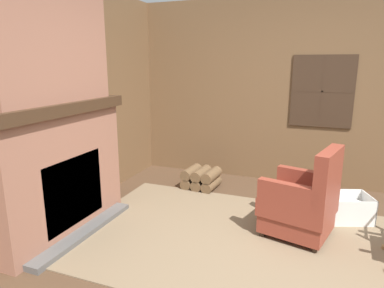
# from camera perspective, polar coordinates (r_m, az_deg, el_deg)

# --- Properties ---
(ground_plane) EXTENTS (14.00, 14.00, 0.00)m
(ground_plane) POSITION_cam_1_polar(r_m,az_deg,el_deg) (3.08, 13.57, -20.58)
(ground_plane) COLOR #4C3523
(wood_panel_wall_left) EXTENTS (0.06, 5.38, 2.59)m
(wood_panel_wall_left) POSITION_cam_1_polar(r_m,az_deg,el_deg) (3.73, -25.18, 5.82)
(wood_panel_wall_left) COLOR brown
(wood_panel_wall_left) RESTS_ON ground
(wood_panel_wall_back) EXTENTS (5.38, 0.09, 2.59)m
(wood_panel_wall_back) POSITION_cam_1_polar(r_m,az_deg,el_deg) (4.99, 18.38, 8.06)
(wood_panel_wall_back) COLOR brown
(wood_panel_wall_back) RESTS_ON ground
(fireplace_hearth) EXTENTS (0.63, 1.67, 1.34)m
(fireplace_hearth) POSITION_cam_1_polar(r_m,az_deg,el_deg) (3.68, -21.47, -3.97)
(fireplace_hearth) COLOR #93604C
(fireplace_hearth) RESTS_ON ground
(chimney_breast) EXTENTS (0.37, 1.38, 1.23)m
(chimney_breast) POSITION_cam_1_polar(r_m,az_deg,el_deg) (3.54, -23.48, 16.36)
(chimney_breast) COLOR #93604C
(chimney_breast) RESTS_ON fireplace_hearth
(area_rug) EXTENTS (3.57, 2.17, 0.01)m
(area_rug) POSITION_cam_1_polar(r_m,az_deg,el_deg) (3.51, 10.11, -15.79)
(area_rug) COLOR #7A664C
(area_rug) RESTS_ON ground
(armchair) EXTENTS (0.77, 0.73, 0.93)m
(armchair) POSITION_cam_1_polar(r_m,az_deg,el_deg) (3.59, 17.88, -9.47)
(armchair) COLOR brown
(armchair) RESTS_ON ground
(firewood_stack) EXTENTS (0.49, 0.44, 0.28)m
(firewood_stack) POSITION_cam_1_polar(r_m,az_deg,el_deg) (4.77, 1.54, -5.71)
(firewood_stack) COLOR brown
(firewood_stack) RESTS_ON ground
(laundry_basket) EXTENTS (0.56, 0.51, 0.29)m
(laundry_basket) POSITION_cam_1_polar(r_m,az_deg,el_deg) (4.19, 24.47, -9.65)
(laundry_basket) COLOR white
(laundry_basket) RESTS_ON ground
(oil_lamp_vase) EXTENTS (0.11, 0.11, 0.29)m
(oil_lamp_vase) POSITION_cam_1_polar(r_m,az_deg,el_deg) (3.25, -29.04, 7.09)
(oil_lamp_vase) COLOR #99B29E
(oil_lamp_vase) RESTS_ON fireplace_hearth
(storage_case) EXTENTS (0.16, 0.23, 0.12)m
(storage_case) POSITION_cam_1_polar(r_m,az_deg,el_deg) (3.78, -20.12, 7.92)
(storage_case) COLOR gray
(storage_case) RESTS_ON fireplace_hearth
(decorative_plate_on_mantel) EXTENTS (0.07, 0.25, 0.25)m
(decorative_plate_on_mantel) POSITION_cam_1_polar(r_m,az_deg,el_deg) (3.54, -24.22, 8.31)
(decorative_plate_on_mantel) COLOR gold
(decorative_plate_on_mantel) RESTS_ON fireplace_hearth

